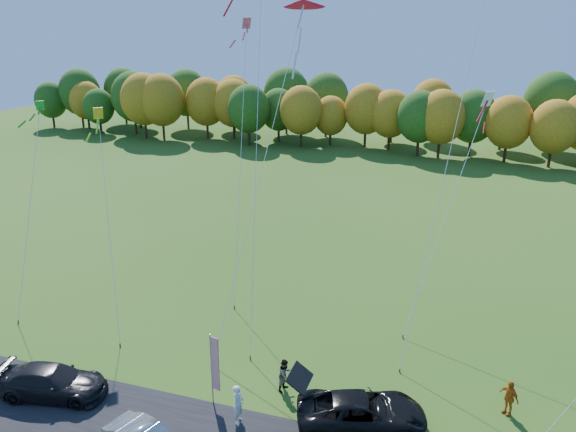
% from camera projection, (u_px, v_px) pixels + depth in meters
% --- Properties ---
extents(ground, '(160.00, 160.00, 0.00)m').
position_uv_depth(ground, '(249.00, 395.00, 26.50)').
color(ground, '#274F15').
extents(tree_line, '(116.00, 12.00, 10.00)m').
position_uv_depth(tree_line, '(400.00, 152.00, 75.90)').
color(tree_line, '#1E4711').
rests_on(tree_line, ground).
extents(black_suv, '(6.13, 4.23, 1.56)m').
position_uv_depth(black_suv, '(362.00, 412.00, 24.16)').
color(black_suv, black).
rests_on(black_suv, ground).
extents(dark_truck_a, '(5.39, 3.03, 1.48)m').
position_uv_depth(dark_truck_a, '(52.00, 382.00, 26.27)').
color(dark_truck_a, black).
rests_on(dark_truck_a, ground).
extents(person_tailgate_a, '(0.47, 0.70, 1.85)m').
position_uv_depth(person_tailgate_a, '(238.00, 404.00, 24.44)').
color(person_tailgate_a, silver).
rests_on(person_tailgate_a, ground).
extents(person_tailgate_b, '(0.78, 0.91, 1.62)m').
position_uv_depth(person_tailgate_b, '(285.00, 375.00, 26.68)').
color(person_tailgate_b, gray).
rests_on(person_tailgate_b, ground).
extents(person_east, '(1.01, 0.98, 1.70)m').
position_uv_depth(person_east, '(509.00, 397.00, 25.02)').
color(person_east, '#C76012').
rests_on(person_east, ground).
extents(feather_flag, '(0.47, 0.18, 3.63)m').
position_uv_depth(feather_flag, '(214.00, 363.00, 25.17)').
color(feather_flag, '#999999').
rests_on(feather_flag, ground).
extents(kite_delta_blue, '(4.47, 11.52, 22.91)m').
position_uv_depth(kite_delta_blue, '(257.00, 129.00, 30.90)').
color(kite_delta_blue, '#4C3F33').
rests_on(kite_delta_blue, ground).
extents(kite_parafoil_orange, '(5.18, 12.58, 28.05)m').
position_uv_depth(kite_parafoil_orange, '(466.00, 80.00, 28.60)').
color(kite_parafoil_orange, '#4C3F33').
rests_on(kite_parafoil_orange, ground).
extents(kite_delta_red, '(3.08, 10.39, 18.97)m').
position_uv_depth(kite_delta_red, '(262.00, 168.00, 29.85)').
color(kite_delta_red, '#4C3F33').
rests_on(kite_delta_red, ground).
extents(kite_diamond_yellow, '(4.96, 6.75, 12.25)m').
position_uv_depth(kite_diamond_yellow, '(108.00, 223.00, 31.94)').
color(kite_diamond_yellow, '#4C3F33').
rests_on(kite_diamond_yellow, ground).
extents(kite_diamond_green, '(2.49, 6.98, 12.33)m').
position_uv_depth(kite_diamond_green, '(30.00, 208.00, 34.04)').
color(kite_diamond_green, '#4C3F33').
rests_on(kite_diamond_green, ground).
extents(kite_diamond_white, '(3.95, 7.15, 13.40)m').
position_uv_depth(kite_diamond_white, '(446.00, 215.00, 31.62)').
color(kite_diamond_white, '#4C3F33').
rests_on(kite_diamond_white, ground).
extents(kite_diamond_pink, '(1.97, 7.03, 17.31)m').
position_uv_depth(kite_diamond_pink, '(240.00, 162.00, 34.85)').
color(kite_diamond_pink, '#4C3F33').
rests_on(kite_diamond_pink, ground).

